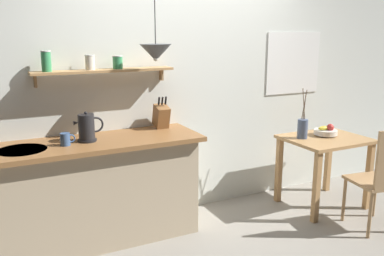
{
  "coord_description": "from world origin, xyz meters",
  "views": [
    {
      "loc": [
        -1.77,
        -3.09,
        1.83
      ],
      "look_at": [
        -0.1,
        0.25,
        0.95
      ],
      "focal_mm": 39.01,
      "sensor_mm": 36.0,
      "label": 1
    }
  ],
  "objects_px": {
    "dining_table": "(324,151)",
    "dining_chair_near": "(383,176)",
    "electric_kettle": "(87,128)",
    "pendant_lamp": "(156,52)",
    "twig_vase": "(303,128)",
    "knife_block": "(161,116)",
    "coffee_mug_by_sink": "(66,139)",
    "fruit_bowl": "(326,131)"
  },
  "relations": [
    {
      "from": "dining_table",
      "to": "dining_chair_near",
      "type": "xyz_separation_m",
      "value": [
        0.05,
        -0.69,
        -0.06
      ]
    },
    {
      "from": "electric_kettle",
      "to": "pendant_lamp",
      "type": "relative_size",
      "value": 0.42
    },
    {
      "from": "dining_chair_near",
      "to": "electric_kettle",
      "type": "distance_m",
      "value": 2.66
    },
    {
      "from": "twig_vase",
      "to": "pendant_lamp",
      "type": "distance_m",
      "value": 1.74
    },
    {
      "from": "dining_table",
      "to": "twig_vase",
      "type": "bearing_deg",
      "value": 160.26
    },
    {
      "from": "twig_vase",
      "to": "knife_block",
      "type": "bearing_deg",
      "value": 165.69
    },
    {
      "from": "twig_vase",
      "to": "pendant_lamp",
      "type": "relative_size",
      "value": 0.87
    },
    {
      "from": "dining_chair_near",
      "to": "coffee_mug_by_sink",
      "type": "xyz_separation_m",
      "value": [
        -2.61,
        0.91,
        0.43
      ]
    },
    {
      "from": "twig_vase",
      "to": "dining_chair_near",
      "type": "bearing_deg",
      "value": -69.79
    },
    {
      "from": "fruit_bowl",
      "to": "twig_vase",
      "type": "bearing_deg",
      "value": 174.65
    },
    {
      "from": "twig_vase",
      "to": "coffee_mug_by_sink",
      "type": "height_order",
      "value": "twig_vase"
    },
    {
      "from": "fruit_bowl",
      "to": "knife_block",
      "type": "relative_size",
      "value": 0.79
    },
    {
      "from": "dining_chair_near",
      "to": "knife_block",
      "type": "relative_size",
      "value": 3.26
    },
    {
      "from": "electric_kettle",
      "to": "coffee_mug_by_sink",
      "type": "distance_m",
      "value": 0.2
    },
    {
      "from": "pendant_lamp",
      "to": "electric_kettle",
      "type": "bearing_deg",
      "value": 174.34
    },
    {
      "from": "coffee_mug_by_sink",
      "to": "dining_table",
      "type": "bearing_deg",
      "value": -5.01
    },
    {
      "from": "knife_block",
      "to": "pendant_lamp",
      "type": "xyz_separation_m",
      "value": [
        -0.13,
        -0.22,
        0.6
      ]
    },
    {
      "from": "dining_table",
      "to": "coffee_mug_by_sink",
      "type": "bearing_deg",
      "value": 174.99
    },
    {
      "from": "fruit_bowl",
      "to": "dining_table",
      "type": "bearing_deg",
      "value": -134.35
    },
    {
      "from": "dining_chair_near",
      "to": "electric_kettle",
      "type": "xyz_separation_m",
      "value": [
        -2.42,
        0.97,
        0.5
      ]
    },
    {
      "from": "knife_block",
      "to": "pendant_lamp",
      "type": "relative_size",
      "value": 0.51
    },
    {
      "from": "dining_chair_near",
      "to": "twig_vase",
      "type": "xyz_separation_m",
      "value": [
        -0.29,
        0.77,
        0.31
      ]
    },
    {
      "from": "dining_table",
      "to": "electric_kettle",
      "type": "relative_size",
      "value": 3.2
    },
    {
      "from": "twig_vase",
      "to": "electric_kettle",
      "type": "height_order",
      "value": "twig_vase"
    },
    {
      "from": "dining_chair_near",
      "to": "coffee_mug_by_sink",
      "type": "relative_size",
      "value": 8.18
    },
    {
      "from": "electric_kettle",
      "to": "coffee_mug_by_sink",
      "type": "xyz_separation_m",
      "value": [
        -0.19,
        -0.05,
        -0.06
      ]
    },
    {
      "from": "coffee_mug_by_sink",
      "to": "electric_kettle",
      "type": "bearing_deg",
      "value": 16.32
    },
    {
      "from": "electric_kettle",
      "to": "dining_chair_near",
      "type": "bearing_deg",
      "value": -21.76
    },
    {
      "from": "dining_chair_near",
      "to": "fruit_bowl",
      "type": "height_order",
      "value": "dining_chair_near"
    },
    {
      "from": "fruit_bowl",
      "to": "coffee_mug_by_sink",
      "type": "xyz_separation_m",
      "value": [
        -2.62,
        0.17,
        0.18
      ]
    },
    {
      "from": "dining_table",
      "to": "fruit_bowl",
      "type": "bearing_deg",
      "value": 45.65
    },
    {
      "from": "knife_block",
      "to": "fruit_bowl",
      "type": "bearing_deg",
      "value": -12.79
    },
    {
      "from": "electric_kettle",
      "to": "coffee_mug_by_sink",
      "type": "relative_size",
      "value": 2.08
    },
    {
      "from": "pendant_lamp",
      "to": "fruit_bowl",
      "type": "bearing_deg",
      "value": -5.04
    },
    {
      "from": "dining_chair_near",
      "to": "dining_table",
      "type": "bearing_deg",
      "value": 93.83
    },
    {
      "from": "dining_chair_near",
      "to": "twig_vase",
      "type": "relative_size",
      "value": 1.91
    },
    {
      "from": "dining_table",
      "to": "dining_chair_near",
      "type": "distance_m",
      "value": 0.69
    },
    {
      "from": "dining_chair_near",
      "to": "pendant_lamp",
      "type": "xyz_separation_m",
      "value": [
        -1.83,
        0.91,
        1.1
      ]
    },
    {
      "from": "dining_table",
      "to": "knife_block",
      "type": "bearing_deg",
      "value": 164.88
    },
    {
      "from": "fruit_bowl",
      "to": "pendant_lamp",
      "type": "height_order",
      "value": "pendant_lamp"
    },
    {
      "from": "electric_kettle",
      "to": "pendant_lamp",
      "type": "distance_m",
      "value": 0.85
    },
    {
      "from": "knife_block",
      "to": "coffee_mug_by_sink",
      "type": "distance_m",
      "value": 0.95
    }
  ]
}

